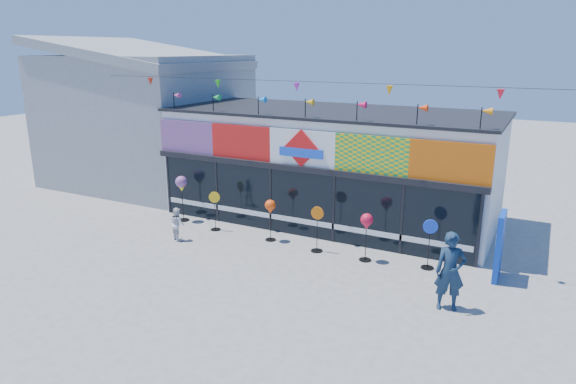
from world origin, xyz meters
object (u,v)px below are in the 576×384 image
Objects in this scene: spinner_4 at (367,223)px; spinner_5 at (429,243)px; blue_sign at (499,246)px; spinner_2 at (270,208)px; spinner_0 at (181,185)px; child at (177,224)px; spinner_1 at (215,210)px; adult_man at (450,272)px; spinner_3 at (317,228)px.

spinner_4 is 1.00× the size of spinner_5.
blue_sign is 1.36× the size of spinner_2.
spinner_0 reaches higher than spinner_4.
child is at bearing -153.69° from spinner_2.
blue_sign is 1.90m from spinner_5.
spinner_1 is 2.30m from spinner_2.
blue_sign is at bearing 1.98° from spinner_1.
spinner_0 is 10.51m from adult_man.
adult_man reaches higher than spinner_3.
blue_sign is at bearing 0.14° from spinner_0.
spinner_0 is 1.21× the size of spinner_2.
child is (-9.10, 0.72, -0.44)m from adult_man.
blue_sign is 1.37× the size of spinner_1.
spinner_5 is (5.27, 0.12, -0.34)m from spinner_2.
spinner_4 reaches higher than spinner_2.
adult_man is at bearing -13.91° from spinner_1.
adult_man reaches higher than spinner_1.
blue_sign is 7.16m from spinner_2.
spinner_5 is at bearing -174.07° from blue_sign.
spinner_2 is at bearing -127.58° from child.
spinner_4 is (5.70, -0.16, 0.46)m from spinner_1.
spinner_0 is 1.53× the size of child.
spinner_0 is at bearing -30.28° from child.
blue_sign is 10.14m from child.
spinner_4 is at bearing 128.04° from adult_man.
spinner_1 is at bearing -179.00° from spinner_5.
blue_sign is 1.71× the size of child.
child is (-2.83, -1.40, -0.58)m from spinner_2.
child is at bearing -112.21° from spinner_1.
child is at bearing -165.25° from spinner_3.
spinner_3 is 4.87m from adult_man.
spinner_3 is at bearing -5.66° from spinner_2.
spinner_3 is at bearing -179.59° from spinner_4.
spinner_1 is 0.71× the size of adult_man.
spinner_2 is at bearing 174.34° from spinner_3.
spinner_3 reaches higher than spinner_1.
blue_sign reaches higher than child.
adult_man is (2.83, -1.95, -0.21)m from spinner_4.
spinner_5 is at bearing -143.23° from child.
spinner_5 is (1.84, 0.29, -0.41)m from spinner_4.
spinner_1 is at bearing -179.81° from spinner_2.
spinner_5 is (9.23, -0.17, -0.58)m from spinner_0.
spinner_5 is (-1.88, -0.19, -0.17)m from blue_sign.
spinner_3 reaches higher than child.
spinner_3 reaches higher than spinner_2.
spinner_5 reaches higher than spinner_3.
spinner_0 is 1.15× the size of spinner_4.
spinner_0 is at bearing 175.79° from spinner_2.
blue_sign is 5.37m from spinner_3.
adult_man reaches higher than spinner_5.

